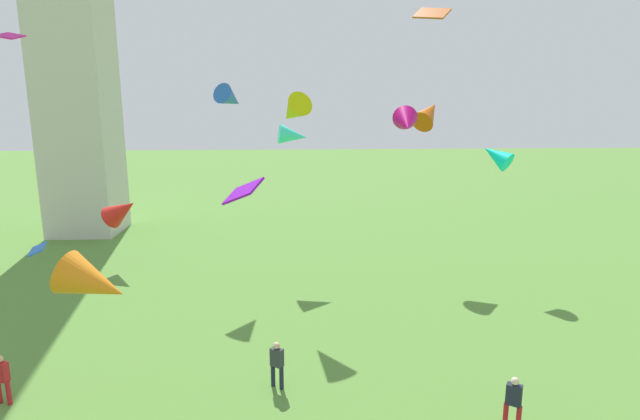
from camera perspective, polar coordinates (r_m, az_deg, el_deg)
name	(u,v)px	position (r m, az deg, el deg)	size (l,w,h in m)	color
person_0	(513,400)	(18.44, 21.06, -19.44)	(0.55, 0.49, 1.83)	red
person_2	(2,377)	(21.65, -32.37, -15.66)	(0.55, 0.40, 1.84)	red
person_3	(277,362)	(19.56, -4.90, -16.78)	(0.54, 0.50, 1.81)	#1E2333
kite_flying_0	(432,13)	(15.34, 12.56, 20.92)	(1.08, 0.96, 0.47)	#C05214
kite_flying_1	(122,210)	(34.66, -21.49, -0.03)	(2.97, 2.33, 2.38)	red
kite_flying_2	(496,155)	(32.05, 19.30, 5.87)	(2.32, 2.34, 1.87)	#06E8CE
kite_flying_3	(407,123)	(21.89, 9.78, 9.69)	(1.29, 1.88, 1.47)	#BD066A
kite_flying_4	(231,99)	(31.68, -10.08, 12.31)	(2.16, 2.48, 1.83)	blue
kite_flying_5	(429,113)	(33.90, 12.21, 10.67)	(2.82, 2.91, 2.39)	#C14E07
kite_flying_6	(10,36)	(28.63, -31.70, 16.43)	(0.94, 1.24, 0.50)	#D9188A
kite_flying_7	(94,283)	(18.69, -24.18, -7.55)	(2.82, 2.07, 2.15)	orange
kite_flying_8	(293,112)	(27.40, -3.09, 11.07)	(2.26, 2.70, 2.07)	#BEC705
kite_flying_9	(293,136)	(32.34, -3.09, 8.41)	(2.06, 1.48, 1.50)	#35E3C7
kite_flying_10	(37,249)	(25.87, -29.37, -3.89)	(0.85, 1.06, 0.48)	blue
kite_flying_11	(243,191)	(13.91, -8.71, 2.12)	(1.20, 1.30, 0.79)	purple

